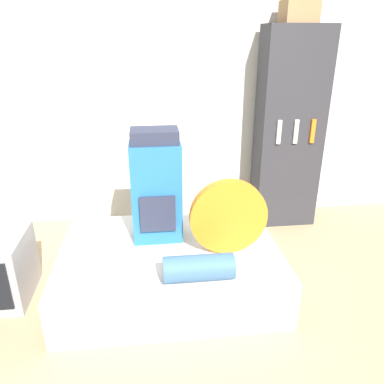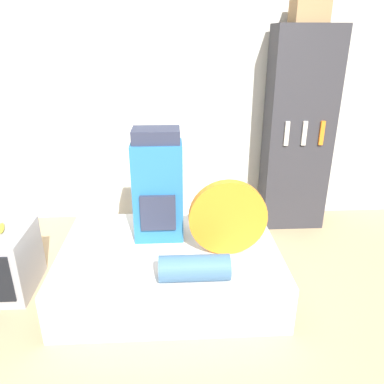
# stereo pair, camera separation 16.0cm
# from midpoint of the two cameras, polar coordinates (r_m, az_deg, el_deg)

# --- Properties ---
(ground_plane) EXTENTS (16.00, 16.00, 0.00)m
(ground_plane) POSITION_cam_midpoint_polar(r_m,az_deg,el_deg) (2.59, 0.16, -23.81)
(ground_plane) COLOR tan
(wall_back) EXTENTS (8.00, 0.05, 2.60)m
(wall_back) POSITION_cam_midpoint_polar(r_m,az_deg,el_deg) (3.89, -1.60, 14.21)
(wall_back) COLOR silver
(wall_back) RESTS_ON ground_plane
(bed) EXTENTS (1.66, 1.17, 0.37)m
(bed) POSITION_cam_midpoint_polar(r_m,az_deg,el_deg) (3.02, -1.82, -11.31)
(bed) COLOR silver
(bed) RESTS_ON ground_plane
(backpack) EXTENTS (0.38, 0.29, 0.88)m
(backpack) POSITION_cam_midpoint_polar(r_m,az_deg,el_deg) (2.88, -3.64, 0.77)
(backpack) COLOR #23669E
(backpack) RESTS_ON bed
(tent_bag) EXTENTS (0.57, 0.07, 0.57)m
(tent_bag) POSITION_cam_midpoint_polar(r_m,az_deg,el_deg) (2.73, 7.16, -3.95)
(tent_bag) COLOR orange
(tent_bag) RESTS_ON bed
(sleeping_roll) EXTENTS (0.47, 0.18, 0.18)m
(sleeping_roll) POSITION_cam_midpoint_polar(r_m,az_deg,el_deg) (2.51, 2.24, -11.53)
(sleeping_roll) COLOR #3D668E
(sleeping_roll) RESTS_ON bed
(bookshelf) EXTENTS (0.63, 0.37, 1.98)m
(bookshelf) POSITION_cam_midpoint_polar(r_m,az_deg,el_deg) (3.92, 16.97, 8.66)
(bookshelf) COLOR #2D2D33
(bookshelf) RESTS_ON ground_plane
(cardboard_box) EXTENTS (0.30, 0.26, 0.19)m
(cardboard_box) POSITION_cam_midpoint_polar(r_m,az_deg,el_deg) (3.83, 18.73, 24.63)
(cardboard_box) COLOR #99754C
(cardboard_box) RESTS_ON bookshelf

